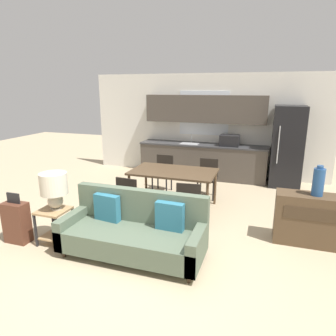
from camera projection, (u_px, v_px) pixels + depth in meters
ground_plane at (136, 260)px, 4.16m from camera, size 20.00×20.00×0.00m
wall_back at (206, 125)px, 8.05m from camera, size 6.40×0.07×2.70m
kitchen_counter at (203, 146)px, 7.91m from camera, size 3.33×0.65×2.15m
refrigerator at (287, 147)px, 7.14m from camera, size 0.71×0.76×1.93m
dining_table at (173, 174)px, 5.87m from camera, size 1.65×0.95×0.76m
couch at (135, 232)px, 4.27m from camera, size 2.03×0.80×0.90m
side_table at (54, 221)px, 4.56m from camera, size 0.43×0.43×0.55m
table_lamp at (54, 187)px, 4.44m from camera, size 0.40×0.40×0.57m
credenza at (313, 220)px, 4.52m from camera, size 1.11×0.40×0.79m
vase at (318, 182)px, 4.36m from camera, size 0.16×0.16×0.45m
dining_chair_near_right at (189, 202)px, 5.03m from camera, size 0.46×0.46×0.83m
dining_chair_near_left at (130, 196)px, 5.31m from camera, size 0.45×0.45×0.83m
dining_chair_far_left at (163, 171)px, 6.88m from camera, size 0.43×0.43×0.83m
dining_chair_far_right at (208, 176)px, 6.52m from camera, size 0.43×0.43×0.83m
suitcase at (17, 222)px, 4.60m from camera, size 0.38×0.22×0.80m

